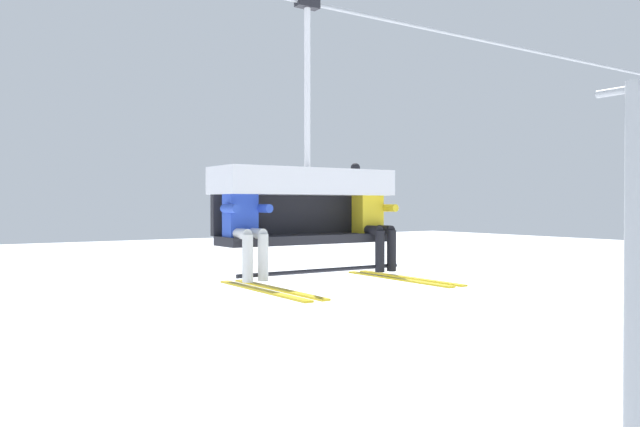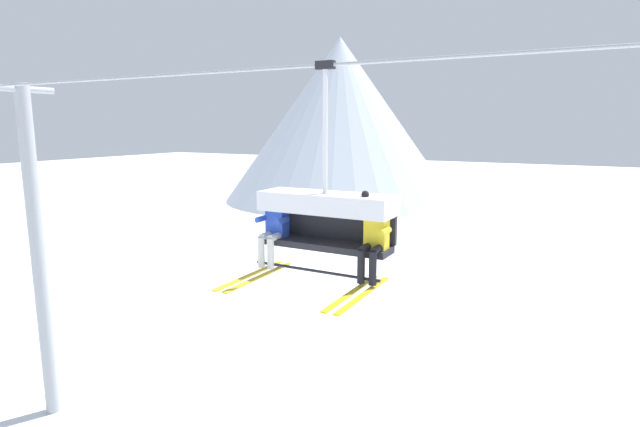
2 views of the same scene
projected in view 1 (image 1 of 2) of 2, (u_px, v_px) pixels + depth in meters
name	position (u px, v px, depth m)	size (l,w,h in m)	color
lift_tower_far	(634.00, 287.00, 12.27)	(0.36, 1.88, 8.70)	#9EA3A8
chairlift_chair	(304.00, 193.00, 7.13)	(2.13, 0.74, 3.09)	#232328
skier_blue	(246.00, 222.00, 6.48)	(0.46, 1.70, 1.23)	#2847B7
skier_yellow	(374.00, 218.00, 7.43)	(0.48, 1.70, 1.34)	yellow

